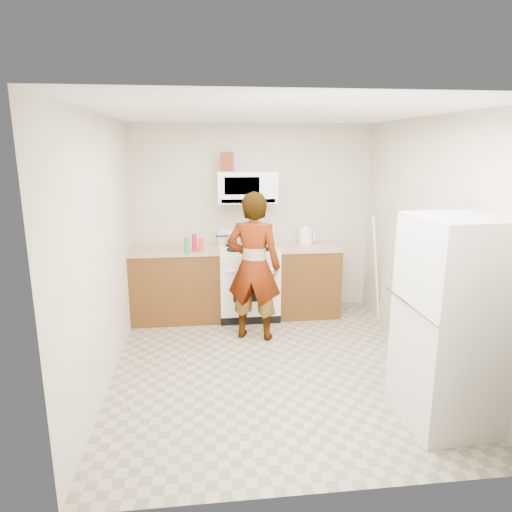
{
  "coord_description": "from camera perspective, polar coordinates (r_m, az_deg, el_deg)",
  "views": [
    {
      "loc": [
        -0.68,
        -4.26,
        2.2
      ],
      "look_at": [
        -0.11,
        0.55,
        1.04
      ],
      "focal_mm": 32.0,
      "sensor_mm": 36.0,
      "label": 1
    }
  ],
  "objects": [
    {
      "name": "floor",
      "position": [
        4.84,
        2.11,
        -13.55
      ],
      "size": [
        3.6,
        3.6,
        0.0
      ],
      "primitive_type": "plane",
      "color": "gray",
      "rests_on": "ground"
    },
    {
      "name": "back_wall",
      "position": [
        6.16,
        -0.36,
        4.61
      ],
      "size": [
        3.2,
        0.02,
        2.5
      ],
      "primitive_type": "cube",
      "color": "beige",
      "rests_on": "floor"
    },
    {
      "name": "right_wall",
      "position": [
        4.92,
        20.86,
        1.45
      ],
      "size": [
        0.02,
        3.6,
        2.5
      ],
      "primitive_type": "cube",
      "color": "beige",
      "rests_on": "floor"
    },
    {
      "name": "cabinet_left",
      "position": [
        6.02,
        -9.93,
        -3.63
      ],
      "size": [
        1.12,
        0.62,
        0.9
      ],
      "primitive_type": "cube",
      "color": "#553414",
      "rests_on": "floor"
    },
    {
      "name": "counter_left",
      "position": [
        5.9,
        -10.11,
        0.71
      ],
      "size": [
        1.14,
        0.64,
        0.03
      ],
      "primitive_type": "cube",
      "color": "tan",
      "rests_on": "cabinet_left"
    },
    {
      "name": "cabinet_right",
      "position": [
        6.16,
        6.27,
        -3.1
      ],
      "size": [
        0.8,
        0.62,
        0.9
      ],
      "primitive_type": "cube",
      "color": "#553414",
      "rests_on": "floor"
    },
    {
      "name": "counter_right",
      "position": [
        6.05,
        6.38,
        1.14
      ],
      "size": [
        0.82,
        0.64,
        0.03
      ],
      "primitive_type": "cube",
      "color": "tan",
      "rests_on": "cabinet_right"
    },
    {
      "name": "gas_range",
      "position": [
        6.02,
        -0.97,
        -3.07
      ],
      "size": [
        0.76,
        0.65,
        1.13
      ],
      "color": "white",
      "rests_on": "floor"
    },
    {
      "name": "microwave",
      "position": [
        5.92,
        -1.14,
        8.63
      ],
      "size": [
        0.76,
        0.38,
        0.4
      ],
      "primitive_type": "cube",
      "color": "white",
      "rests_on": "back_wall"
    },
    {
      "name": "person",
      "position": [
        5.23,
        -0.28,
        -1.35
      ],
      "size": [
        0.73,
        0.59,
        1.73
      ],
      "primitive_type": "imported",
      "rotation": [
        0.0,
        0.0,
        2.82
      ],
      "color": "tan",
      "rests_on": "floor"
    },
    {
      "name": "fridge",
      "position": [
        3.94,
        23.37,
        -7.72
      ],
      "size": [
        0.75,
        0.75,
        1.7
      ],
      "primitive_type": "cube",
      "rotation": [
        0.0,
        0.0,
        0.07
      ],
      "color": "silver",
      "rests_on": "floor"
    },
    {
      "name": "kettle",
      "position": [
        6.13,
        6.22,
        2.46
      ],
      "size": [
        0.19,
        0.19,
        0.21
      ],
      "primitive_type": "cylinder",
      "rotation": [
        0.0,
        0.0,
        -0.14
      ],
      "color": "white",
      "rests_on": "counter_right"
    },
    {
      "name": "jug",
      "position": [
        5.87,
        -3.6,
        11.69
      ],
      "size": [
        0.17,
        0.17,
        0.24
      ],
      "primitive_type": "cube",
      "rotation": [
        0.0,
        0.0,
        -0.22
      ],
      "color": "#622C17",
      "rests_on": "microwave"
    },
    {
      "name": "saucepan",
      "position": [
        6.02,
        -2.59,
        2.14
      ],
      "size": [
        0.26,
        0.26,
        0.13
      ],
      "primitive_type": "cylinder",
      "rotation": [
        0.0,
        0.0,
        0.13
      ],
      "color": "silver",
      "rests_on": "gas_range"
    },
    {
      "name": "tray",
      "position": [
        5.86,
        0.61,
        1.2
      ],
      "size": [
        0.29,
        0.23,
        0.05
      ],
      "primitive_type": "cube",
      "rotation": [
        0.0,
        0.0,
        0.33
      ],
      "color": "silver",
      "rests_on": "gas_range"
    },
    {
      "name": "bottle_spray",
      "position": [
        5.71,
        -7.69,
        1.65
      ],
      "size": [
        0.07,
        0.07,
        0.21
      ],
      "primitive_type": "cylinder",
      "rotation": [
        0.0,
        0.0,
        -0.19
      ],
      "color": "red",
      "rests_on": "counter_left"
    },
    {
      "name": "bottle_hot_sauce",
      "position": [
        5.69,
        -6.88,
        1.4
      ],
      "size": [
        0.06,
        0.06,
        0.17
      ],
      "primitive_type": "cylinder",
      "rotation": [
        0.0,
        0.0,
        -0.09
      ],
      "color": "red",
      "rests_on": "counter_left"
    },
    {
      "name": "bottle_green_cap",
      "position": [
        5.57,
        -8.66,
        1.26
      ],
      "size": [
        0.07,
        0.07,
        0.2
      ],
      "primitive_type": "cylinder",
      "rotation": [
        0.0,
        0.0,
        0.17
      ],
      "color": "green",
      "rests_on": "counter_left"
    },
    {
      "name": "pot_lid",
      "position": [
        5.75,
        -7.6,
        0.7
      ],
      "size": [
        0.25,
        0.25,
        0.01
      ],
      "primitive_type": "cylinder",
      "rotation": [
        0.0,
        0.0,
        -0.19
      ],
      "color": "white",
      "rests_on": "counter_left"
    },
    {
      "name": "broom",
      "position": [
        6.0,
        14.78,
        -1.49
      ],
      "size": [
        0.26,
        0.2,
        1.37
      ],
      "primitive_type": "cylinder",
      "rotation": [
        0.14,
        -0.14,
        -0.16
      ],
      "color": "white",
      "rests_on": "floor"
    }
  ]
}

